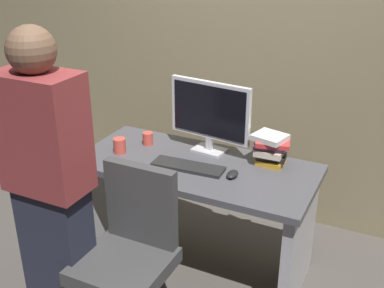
{
  "coord_description": "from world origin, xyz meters",
  "views": [
    {
      "loc": [
        1.11,
        -2.32,
        2.0
      ],
      "look_at": [
        0.0,
        -0.05,
        0.87
      ],
      "focal_mm": 44.92,
      "sensor_mm": 36.0,
      "label": 1
    }
  ],
  "objects_px": {
    "keyboard": "(188,166)",
    "cup_by_monitor": "(148,138)",
    "monitor": "(209,113)",
    "cup_near_keyboard": "(120,146)",
    "person_at_desk": "(50,189)",
    "mouse": "(232,174)",
    "book_stack": "(271,148)",
    "office_chair": "(130,265)",
    "desk": "(196,196)"
  },
  "relations": [
    {
      "from": "keyboard",
      "to": "cup_by_monitor",
      "type": "distance_m",
      "value": 0.43
    },
    {
      "from": "monitor",
      "to": "cup_near_keyboard",
      "type": "xyz_separation_m",
      "value": [
        -0.49,
        -0.26,
        -0.21
      ]
    },
    {
      "from": "monitor",
      "to": "keyboard",
      "type": "distance_m",
      "value": 0.36
    },
    {
      "from": "cup_near_keyboard",
      "to": "keyboard",
      "type": "bearing_deg",
      "value": -0.64
    },
    {
      "from": "person_at_desk",
      "to": "keyboard",
      "type": "distance_m",
      "value": 0.82
    },
    {
      "from": "mouse",
      "to": "cup_near_keyboard",
      "type": "xyz_separation_m",
      "value": [
        -0.76,
        -0.01,
        0.03
      ]
    },
    {
      "from": "mouse",
      "to": "cup_near_keyboard",
      "type": "bearing_deg",
      "value": -179.61
    },
    {
      "from": "monitor",
      "to": "cup_near_keyboard",
      "type": "bearing_deg",
      "value": -152.06
    },
    {
      "from": "person_at_desk",
      "to": "monitor",
      "type": "relative_size",
      "value": 3.04
    },
    {
      "from": "cup_near_keyboard",
      "to": "book_stack",
      "type": "relative_size",
      "value": 0.4
    },
    {
      "from": "monitor",
      "to": "keyboard",
      "type": "bearing_deg",
      "value": -92.7
    },
    {
      "from": "book_stack",
      "to": "keyboard",
      "type": "bearing_deg",
      "value": -147.63
    },
    {
      "from": "person_at_desk",
      "to": "cup_by_monitor",
      "type": "bearing_deg",
      "value": 89.13
    },
    {
      "from": "mouse",
      "to": "cup_near_keyboard",
      "type": "relative_size",
      "value": 1.05
    },
    {
      "from": "mouse",
      "to": "cup_near_keyboard",
      "type": "distance_m",
      "value": 0.76
    },
    {
      "from": "office_chair",
      "to": "cup_near_keyboard",
      "type": "distance_m",
      "value": 0.82
    },
    {
      "from": "office_chair",
      "to": "cup_near_keyboard",
      "type": "bearing_deg",
      "value": 126.32
    },
    {
      "from": "person_at_desk",
      "to": "keyboard",
      "type": "bearing_deg",
      "value": 60.51
    },
    {
      "from": "office_chair",
      "to": "cup_by_monitor",
      "type": "distance_m",
      "value": 0.92
    },
    {
      "from": "desk",
      "to": "monitor",
      "type": "height_order",
      "value": "monitor"
    },
    {
      "from": "mouse",
      "to": "book_stack",
      "type": "bearing_deg",
      "value": 61.08
    },
    {
      "from": "keyboard",
      "to": "mouse",
      "type": "distance_m",
      "value": 0.28
    },
    {
      "from": "keyboard",
      "to": "monitor",
      "type": "bearing_deg",
      "value": 83.97
    },
    {
      "from": "office_chair",
      "to": "cup_by_monitor",
      "type": "xyz_separation_m",
      "value": [
        -0.35,
        0.79,
        0.34
      ]
    },
    {
      "from": "cup_by_monitor",
      "to": "office_chair",
      "type": "bearing_deg",
      "value": -66.14
    },
    {
      "from": "desk",
      "to": "cup_near_keyboard",
      "type": "relative_size",
      "value": 15.12
    },
    {
      "from": "person_at_desk",
      "to": "keyboard",
      "type": "relative_size",
      "value": 3.81
    },
    {
      "from": "office_chair",
      "to": "keyboard",
      "type": "bearing_deg",
      "value": 86.24
    },
    {
      "from": "cup_by_monitor",
      "to": "book_stack",
      "type": "height_order",
      "value": "book_stack"
    },
    {
      "from": "office_chair",
      "to": "monitor",
      "type": "height_order",
      "value": "monitor"
    },
    {
      "from": "office_chair",
      "to": "monitor",
      "type": "relative_size",
      "value": 1.74
    },
    {
      "from": "desk",
      "to": "cup_by_monitor",
      "type": "distance_m",
      "value": 0.5
    },
    {
      "from": "cup_by_monitor",
      "to": "book_stack",
      "type": "relative_size",
      "value": 0.35
    },
    {
      "from": "person_at_desk",
      "to": "book_stack",
      "type": "bearing_deg",
      "value": 49.99
    },
    {
      "from": "person_at_desk",
      "to": "cup_near_keyboard",
      "type": "height_order",
      "value": "person_at_desk"
    },
    {
      "from": "office_chair",
      "to": "cup_by_monitor",
      "type": "bearing_deg",
      "value": 113.86
    },
    {
      "from": "keyboard",
      "to": "cup_by_monitor",
      "type": "relative_size",
      "value": 5.22
    },
    {
      "from": "office_chair",
      "to": "desk",
      "type": "bearing_deg",
      "value": 85.21
    },
    {
      "from": "desk",
      "to": "cup_by_monitor",
      "type": "xyz_separation_m",
      "value": [
        -0.4,
        0.12,
        0.26
      ]
    },
    {
      "from": "desk",
      "to": "cup_near_keyboard",
      "type": "bearing_deg",
      "value": -172.68
    },
    {
      "from": "keyboard",
      "to": "mouse",
      "type": "xyz_separation_m",
      "value": [
        0.28,
        0.01,
        0.01
      ]
    },
    {
      "from": "desk",
      "to": "office_chair",
      "type": "height_order",
      "value": "office_chair"
    },
    {
      "from": "cup_by_monitor",
      "to": "mouse",
      "type": "bearing_deg",
      "value": -15.33
    },
    {
      "from": "keyboard",
      "to": "cup_near_keyboard",
      "type": "relative_size",
      "value": 4.52
    },
    {
      "from": "monitor",
      "to": "mouse",
      "type": "bearing_deg",
      "value": -44.27
    },
    {
      "from": "keyboard",
      "to": "cup_near_keyboard",
      "type": "xyz_separation_m",
      "value": [
        -0.48,
        0.01,
        0.04
      ]
    },
    {
      "from": "mouse",
      "to": "person_at_desk",
      "type": "bearing_deg",
      "value": -133.23
    },
    {
      "from": "desk",
      "to": "cup_by_monitor",
      "type": "bearing_deg",
      "value": 163.07
    },
    {
      "from": "desk",
      "to": "monitor",
      "type": "distance_m",
      "value": 0.52
    },
    {
      "from": "desk",
      "to": "person_at_desk",
      "type": "height_order",
      "value": "person_at_desk"
    }
  ]
}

